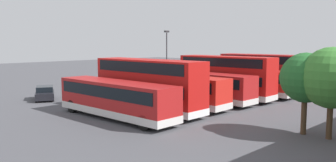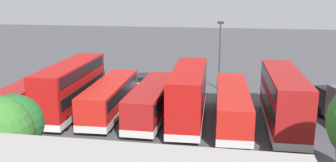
# 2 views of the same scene
# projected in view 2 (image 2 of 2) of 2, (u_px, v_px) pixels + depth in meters

# --- Properties ---
(ground_plane) EXTENTS (140.00, 140.00, 0.00)m
(ground_plane) POSITION_uv_depth(u_px,v_px,m) (170.00, 86.00, 42.66)
(ground_plane) COLOR #47474C
(bus_double_decker_near_end) EXTENTS (2.78, 11.12, 4.55)m
(bus_double_decker_near_end) POSITION_uv_depth(u_px,v_px,m) (283.00, 98.00, 29.27)
(bus_double_decker_near_end) COLOR #A51919
(bus_double_decker_near_end) RESTS_ON ground
(bus_single_deck_second) EXTENTS (3.02, 12.03, 2.95)m
(bus_single_deck_second) POSITION_uv_depth(u_px,v_px,m) (232.00, 104.00, 30.48)
(bus_single_deck_second) COLOR red
(bus_single_deck_second) RESTS_ON ground
(bus_double_decker_third) EXTENTS (2.95, 10.78, 4.55)m
(bus_double_decker_third) POSITION_uv_depth(u_px,v_px,m) (189.00, 94.00, 30.61)
(bus_double_decker_third) COLOR #B71411
(bus_double_decker_third) RESTS_ON ground
(bus_single_deck_fourth) EXTENTS (2.66, 10.86, 2.95)m
(bus_single_deck_fourth) POSITION_uv_depth(u_px,v_px,m) (152.00, 100.00, 31.62)
(bus_single_deck_fourth) COLOR #A51919
(bus_single_deck_fourth) RESTS_ON ground
(bus_single_deck_fifth) EXTENTS (3.00, 11.08, 2.95)m
(bus_single_deck_fifth) POSITION_uv_depth(u_px,v_px,m) (110.00, 97.00, 32.59)
(bus_single_deck_fifth) COLOR red
(bus_single_deck_fifth) RESTS_ON ground
(bus_double_decker_sixth) EXTENTS (2.90, 11.27, 4.55)m
(bus_double_decker_sixth) POSITION_uv_depth(u_px,v_px,m) (71.00, 87.00, 32.83)
(bus_double_decker_sixth) COLOR #B71411
(bus_double_decker_sixth) RESTS_ON ground
(bus_single_deck_seventh) EXTENTS (3.01, 12.03, 2.95)m
(bus_single_deck_seventh) POSITION_uv_depth(u_px,v_px,m) (36.00, 94.00, 33.58)
(bus_single_deck_seventh) COLOR #A51919
(bus_single_deck_seventh) RESTS_ON ground
(car_hatchback_silver) EXTENTS (3.38, 4.31, 1.43)m
(car_hatchback_silver) POSITION_uv_depth(u_px,v_px,m) (89.00, 74.00, 45.78)
(car_hatchback_silver) COLOR black
(car_hatchback_silver) RESTS_ON ground
(car_small_green) EXTENTS (3.32, 4.67, 1.43)m
(car_small_green) POSITION_uv_depth(u_px,v_px,m) (143.00, 81.00, 42.19)
(car_small_green) COLOR silver
(car_small_green) RESTS_ON ground
(lamp_post_tall) EXTENTS (0.70, 0.30, 7.55)m
(lamp_post_tall) POSITION_uv_depth(u_px,v_px,m) (220.00, 50.00, 40.42)
(lamp_post_tall) COLOR #38383D
(lamp_post_tall) RESTS_ON ground
(tree_midleft) EXTENTS (3.26, 3.26, 5.37)m
(tree_midleft) POSITION_uv_depth(u_px,v_px,m) (14.00, 124.00, 20.04)
(tree_midleft) COLOR #4C3823
(tree_midleft) RESTS_ON ground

